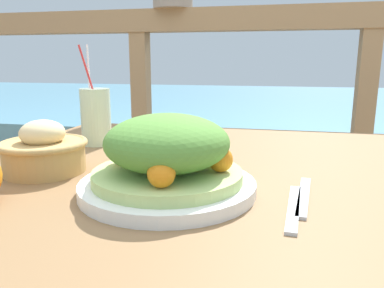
# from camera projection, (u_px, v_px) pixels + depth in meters

# --- Properties ---
(patio_table) EXTENTS (1.02, 0.95, 0.72)m
(patio_table) POSITION_uv_depth(u_px,v_px,m) (210.00, 213.00, 0.76)
(patio_table) COLOR olive
(patio_table) RESTS_ON ground_plane
(railing_fence) EXTENTS (2.80, 0.08, 1.13)m
(railing_fence) POSITION_uv_depth(u_px,v_px,m) (246.00, 92.00, 1.53)
(railing_fence) COLOR #937551
(railing_fence) RESTS_ON ground_plane
(sea_backdrop) EXTENTS (12.00, 4.00, 0.53)m
(sea_backdrop) POSITION_uv_depth(u_px,v_px,m) (263.00, 123.00, 4.03)
(sea_backdrop) COLOR #568EA8
(sea_backdrop) RESTS_ON ground_plane
(salad_plate) EXTENTS (0.29, 0.29, 0.13)m
(salad_plate) POSITION_uv_depth(u_px,v_px,m) (168.00, 159.00, 0.60)
(salad_plate) COLOR white
(salad_plate) RESTS_ON patio_table
(drink_glass) EXTENTS (0.07, 0.07, 0.25)m
(drink_glass) POSITION_uv_depth(u_px,v_px,m) (96.00, 116.00, 0.95)
(drink_glass) COLOR beige
(drink_glass) RESTS_ON patio_table
(bread_basket) EXTENTS (0.16, 0.16, 0.10)m
(bread_basket) POSITION_uv_depth(u_px,v_px,m) (44.00, 151.00, 0.72)
(bread_basket) COLOR tan
(bread_basket) RESTS_ON patio_table
(fork) EXTENTS (0.04, 0.18, 0.00)m
(fork) POSITION_uv_depth(u_px,v_px,m) (304.00, 196.00, 0.59)
(fork) COLOR silver
(fork) RESTS_ON patio_table
(knife) EXTENTS (0.03, 0.18, 0.00)m
(knife) POSITION_uv_depth(u_px,v_px,m) (293.00, 207.00, 0.54)
(knife) COLOR silver
(knife) RESTS_ON patio_table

